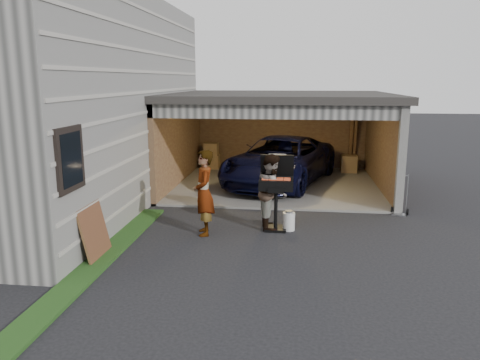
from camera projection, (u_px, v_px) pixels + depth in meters
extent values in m
plane|color=black|center=(223.00, 260.00, 8.79)|extent=(80.00, 80.00, 0.00)
cube|color=#474744|center=(28.00, 100.00, 12.79)|extent=(7.00, 11.00, 5.50)
cube|color=#193814|center=(85.00, 274.00, 8.08)|extent=(0.50, 8.00, 0.06)
cube|color=#605E59|center=(277.00, 184.00, 15.00)|extent=(6.50, 6.00, 0.06)
cube|color=#482C21|center=(281.00, 133.00, 17.56)|extent=(6.50, 0.15, 2.70)
cube|color=#482C21|center=(382.00, 145.00, 14.35)|extent=(0.15, 6.00, 2.70)
cube|color=#482C21|center=(180.00, 141.00, 15.09)|extent=(0.15, 6.00, 2.70)
cube|color=#2D2B28|center=(279.00, 96.00, 14.42)|extent=(6.80, 6.30, 0.20)
cube|color=#474744|center=(274.00, 112.00, 11.64)|extent=(6.50, 0.16, 0.36)
cube|color=beige|center=(276.00, 105.00, 12.80)|extent=(6.00, 2.40, 0.06)
cube|color=#474744|center=(401.00, 161.00, 11.49)|extent=(0.20, 0.18, 2.70)
cube|color=olive|center=(211.00, 162.00, 17.38)|extent=(0.60, 0.50, 0.50)
cube|color=olive|center=(211.00, 149.00, 17.27)|extent=(0.50, 0.45, 0.45)
cube|color=olive|center=(349.00, 164.00, 16.68)|extent=(0.55, 0.50, 0.60)
cube|color=#542C1C|center=(353.00, 138.00, 17.07)|extent=(0.24, 0.43, 2.20)
imported|color=black|center=(280.00, 162.00, 14.81)|extent=(3.92, 5.78, 1.47)
imported|color=#97B1BE|center=(204.00, 193.00, 10.04)|extent=(0.61, 0.77, 1.86)
imported|color=#4B2C1D|center=(272.00, 191.00, 10.51)|extent=(0.76, 0.91, 1.70)
cube|color=black|center=(275.00, 228.00, 10.53)|extent=(0.48, 0.48, 0.06)
cylinder|color=black|center=(276.00, 208.00, 10.42)|extent=(0.08, 0.08, 0.95)
cube|color=black|center=(276.00, 184.00, 10.31)|extent=(0.75, 0.52, 0.23)
cube|color=#59595B|center=(276.00, 180.00, 10.29)|extent=(0.68, 0.45, 0.02)
cube|color=black|center=(277.00, 166.00, 10.55)|extent=(0.75, 0.14, 0.52)
cylinder|color=white|center=(289.00, 221.00, 10.47)|extent=(0.29, 0.29, 0.41)
cube|color=#542C1C|center=(94.00, 232.00, 8.75)|extent=(0.26, 0.94, 1.04)
cube|color=slate|center=(399.00, 215.00, 11.63)|extent=(0.38, 0.30, 0.04)
cylinder|color=black|center=(392.00, 210.00, 11.80)|extent=(0.09, 0.17, 0.17)
cylinder|color=black|center=(408.00, 212.00, 11.63)|extent=(0.09, 0.17, 0.17)
cylinder|color=slate|center=(395.00, 193.00, 11.68)|extent=(0.03, 0.03, 1.00)
cylinder|color=slate|center=(407.00, 195.00, 11.56)|extent=(0.03, 0.03, 1.00)
cylinder|color=slate|center=(402.00, 175.00, 11.52)|extent=(0.28, 0.12, 0.03)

